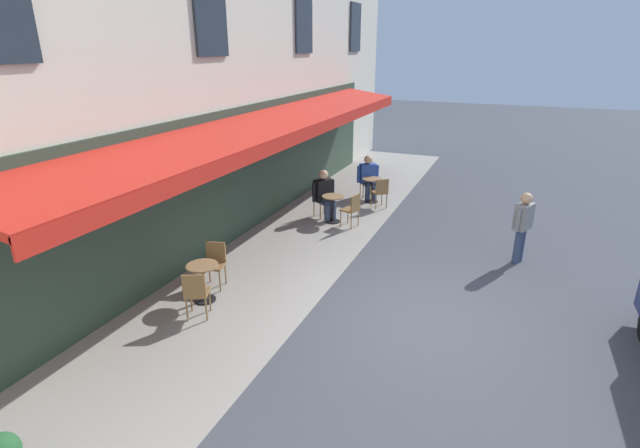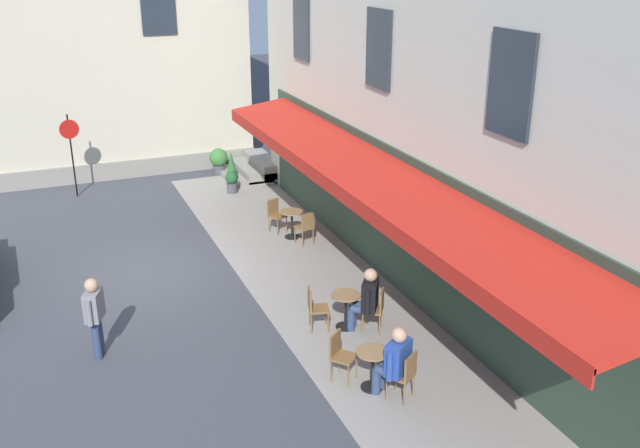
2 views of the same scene
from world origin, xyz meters
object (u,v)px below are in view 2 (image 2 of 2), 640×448
at_px(cafe_table_streetside, 372,364).
at_px(cafe_chair_wicker_corner_left, 340,352).
at_px(cafe_chair_wicker_by_window, 306,225).
at_px(seated_companion_in_blue, 394,360).
at_px(cafe_chair_wicker_corner_right, 405,372).
at_px(seated_patron_in_black, 366,298).
at_px(potted_plant_under_sign, 232,168).
at_px(cafe_chair_wicker_facing_street, 275,213).
at_px(potted_plant_mid_terrace, 219,159).
at_px(cafe_chair_wicker_under_awning, 315,305).
at_px(walking_pedestrian_in_grey, 95,312).
at_px(cafe_table_near_entrance, 292,220).
at_px(no_parking_sign, 70,141).
at_px(cafe_table_mid_terrace, 346,306).
at_px(cafe_chair_wicker_back_row, 377,307).
at_px(potted_plant_by_steps, 232,181).

height_order(cafe_table_streetside, cafe_chair_wicker_corner_left, cafe_chair_wicker_corner_left).
xyz_separation_m(cafe_chair_wicker_by_window, seated_companion_in_blue, (-6.83, 1.07, 0.17)).
relative_size(cafe_chair_wicker_corner_right, seated_companion_in_blue, 0.67).
distance_m(seated_patron_in_black, potted_plant_under_sign, 10.28).
distance_m(cafe_chair_wicker_facing_street, potted_plant_mid_terrace, 5.85).
height_order(cafe_chair_wicker_under_awning, walking_pedestrian_in_grey, walking_pedestrian_in_grey).
bearing_deg(cafe_chair_wicker_by_window, cafe_chair_wicker_corner_right, 172.29).
xyz_separation_m(cafe_chair_wicker_under_awning, walking_pedestrian_in_grey, (0.63, 4.15, 0.40)).
height_order(cafe_chair_wicker_facing_street, cafe_table_streetside, cafe_chair_wicker_facing_street).
height_order(cafe_table_near_entrance, seated_patron_in_black, seated_patron_in_black).
xyz_separation_m(cafe_chair_wicker_facing_street, potted_plant_mid_terrace, (5.84, 0.03, -0.05)).
height_order(no_parking_sign, potted_plant_mid_terrace, no_parking_sign).
xyz_separation_m(seated_companion_in_blue, walking_pedestrian_in_grey, (3.27, 4.54, 0.23)).
height_order(cafe_chair_wicker_corner_left, potted_plant_under_sign, potted_plant_under_sign).
height_order(cafe_chair_wicker_facing_street, cafe_chair_wicker_corner_left, same).
bearing_deg(cafe_table_near_entrance, walking_pedestrian_in_grey, 127.45).
height_order(cafe_chair_wicker_corner_right, potted_plant_under_sign, potted_plant_under_sign).
relative_size(cafe_chair_wicker_corner_left, potted_plant_under_sign, 0.81).
bearing_deg(no_parking_sign, walking_pedestrian_in_grey, 177.58).
distance_m(cafe_table_mid_terrace, seated_patron_in_black, 0.47).
bearing_deg(cafe_table_near_entrance, cafe_chair_wicker_corner_left, 166.83).
distance_m(cafe_chair_wicker_by_window, cafe_table_mid_terrace, 4.43).
bearing_deg(cafe_table_streetside, cafe_chair_wicker_back_row, -28.82).
bearing_deg(potted_plant_mid_terrace, potted_plant_by_steps, 175.97).
height_order(cafe_chair_wicker_corner_right, no_parking_sign, no_parking_sign).
xyz_separation_m(cafe_chair_wicker_corner_left, seated_patron_in_black, (1.41, -1.20, 0.17)).
relative_size(cafe_chair_wicker_back_row, walking_pedestrian_in_grey, 0.56).
relative_size(cafe_chair_wicker_under_awning, no_parking_sign, 0.35).
bearing_deg(potted_plant_by_steps, cafe_chair_wicker_by_window, -172.94).
distance_m(cafe_chair_wicker_facing_street, cafe_chair_wicker_corner_left, 7.30).
bearing_deg(seated_companion_in_blue, cafe_chair_wicker_corner_left, 37.56).
xyz_separation_m(cafe_chair_wicker_facing_street, walking_pedestrian_in_grey, (-4.75, 5.18, 0.40)).
xyz_separation_m(cafe_chair_wicker_corner_right, seated_patron_in_black, (2.42, -0.45, 0.17)).
relative_size(seated_patron_in_black, no_parking_sign, 0.53).
xyz_separation_m(cafe_table_streetside, potted_plant_mid_terrace, (13.52, -0.85, 0.00)).
bearing_deg(cafe_chair_wicker_by_window, walking_pedestrian_in_grey, 122.42).
bearing_deg(seated_patron_in_black, walking_pedestrian_in_grey, 78.60).
distance_m(cafe_chair_wicker_back_row, cafe_chair_wicker_corner_right, 2.38).
bearing_deg(cafe_chair_wicker_corner_left, cafe_table_mid_terrace, -27.63).
xyz_separation_m(seated_patron_in_black, seated_companion_in_blue, (-2.24, 0.57, -0.00)).
bearing_deg(walking_pedestrian_in_grey, cafe_table_mid_terrace, -99.42).
bearing_deg(seated_patron_in_black, cafe_chair_wicker_by_window, -6.25).
xyz_separation_m(seated_companion_in_blue, potted_plant_under_sign, (12.52, -0.70, -0.18)).
relative_size(cafe_table_near_entrance, cafe_table_streetside, 1.00).
bearing_deg(cafe_table_mid_terrace, cafe_chair_wicker_corner_right, 177.70).
bearing_deg(potted_plant_mid_terrace, cafe_table_near_entrance, -177.40).
bearing_deg(cafe_table_streetside, cafe_chair_wicker_under_awning, 3.83).
xyz_separation_m(cafe_chair_wicker_by_window, cafe_chair_wicker_corner_right, (-7.01, 0.95, 0.00)).
distance_m(cafe_chair_wicker_by_window, no_parking_sign, 8.30).
bearing_deg(no_parking_sign, cafe_table_streetside, -163.15).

